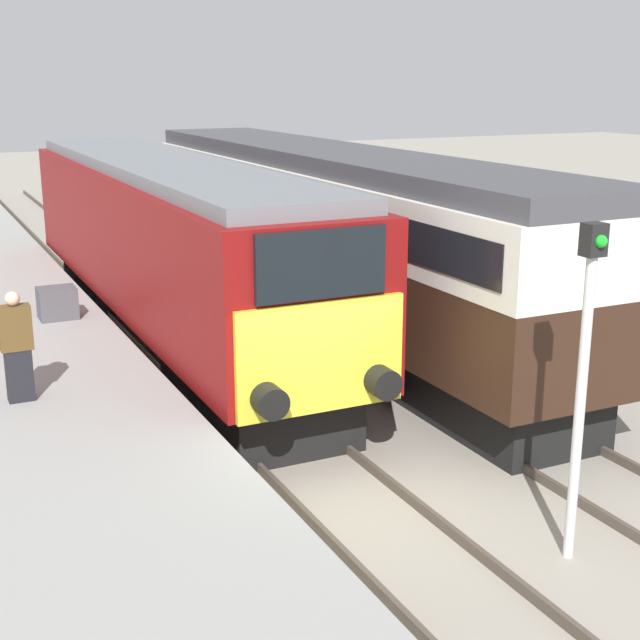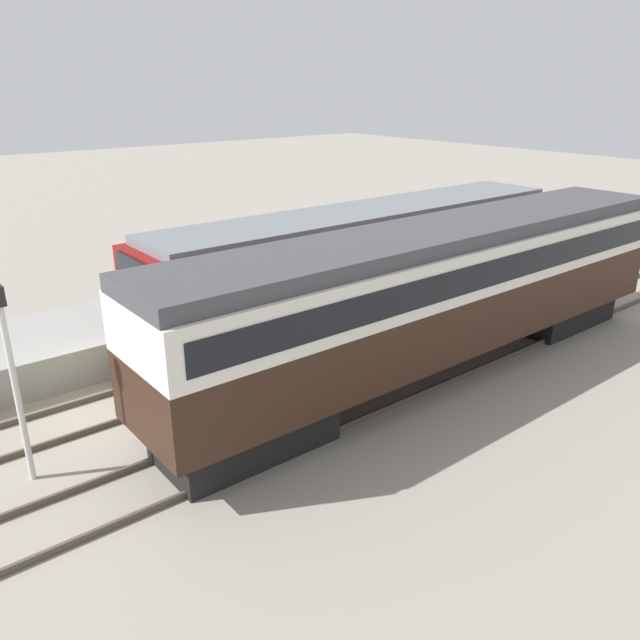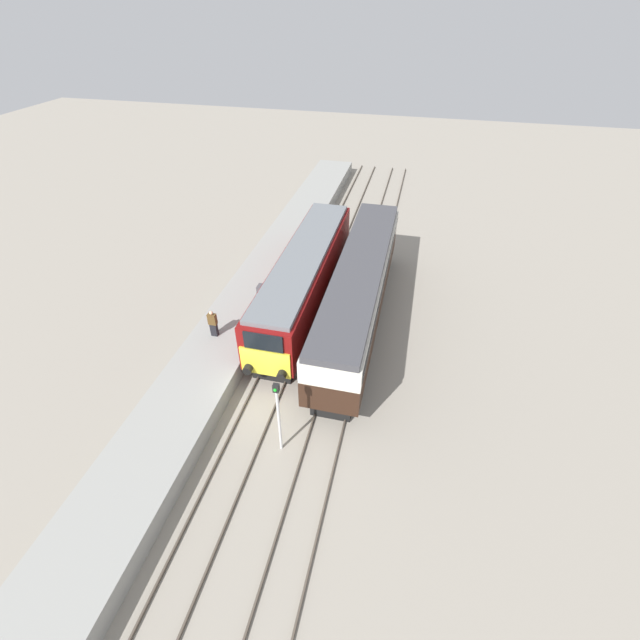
{
  "view_description": "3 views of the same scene",
  "coord_description": "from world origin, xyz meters",
  "px_view_note": "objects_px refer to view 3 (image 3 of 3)",
  "views": [
    {
      "loc": [
        -5.0,
        -9.81,
        5.47
      ],
      "look_at": [
        0.0,
        0.61,
        2.29
      ],
      "focal_mm": 50.0,
      "sensor_mm": 36.0,
      "label": 1
    },
    {
      "loc": [
        13.26,
        -4.66,
        7.29
      ],
      "look_at": [
        1.7,
        4.61,
        1.6
      ],
      "focal_mm": 35.0,
      "sensor_mm": 36.0,
      "label": 2
    },
    {
      "loc": [
        5.95,
        -13.16,
        15.83
      ],
      "look_at": [
        1.7,
        4.61,
        1.6
      ],
      "focal_mm": 24.0,
      "sensor_mm": 36.0,
      "label": 3
    }
  ],
  "objects_px": {
    "luggage_crate": "(263,290)",
    "person_on_platform": "(213,323)",
    "locomotive": "(305,277)",
    "signal_post": "(278,413)",
    "passenger_carriage": "(359,287)"
  },
  "relations": [
    {
      "from": "locomotive",
      "to": "passenger_carriage",
      "type": "relative_size",
      "value": 0.93
    },
    {
      "from": "locomotive",
      "to": "person_on_platform",
      "type": "distance_m",
      "value": 6.28
    },
    {
      "from": "locomotive",
      "to": "signal_post",
      "type": "xyz_separation_m",
      "value": [
        1.7,
        -10.44,
        0.2
      ]
    },
    {
      "from": "person_on_platform",
      "to": "luggage_crate",
      "type": "relative_size",
      "value": 2.27
    },
    {
      "from": "locomotive",
      "to": "signal_post",
      "type": "height_order",
      "value": "signal_post"
    },
    {
      "from": "locomotive",
      "to": "signal_post",
      "type": "relative_size",
      "value": 3.77
    },
    {
      "from": "person_on_platform",
      "to": "locomotive",
      "type": "bearing_deg",
      "value": 54.12
    },
    {
      "from": "signal_post",
      "to": "person_on_platform",
      "type": "bearing_deg",
      "value": 135.09
    },
    {
      "from": "passenger_carriage",
      "to": "person_on_platform",
      "type": "relative_size",
      "value": 10.17
    },
    {
      "from": "signal_post",
      "to": "luggage_crate",
      "type": "relative_size",
      "value": 5.66
    },
    {
      "from": "locomotive",
      "to": "passenger_carriage",
      "type": "xyz_separation_m",
      "value": [
        3.4,
        -0.71,
        0.25
      ]
    },
    {
      "from": "person_on_platform",
      "to": "signal_post",
      "type": "distance_m",
      "value": 7.61
    },
    {
      "from": "passenger_carriage",
      "to": "luggage_crate",
      "type": "distance_m",
      "value": 5.92
    },
    {
      "from": "luggage_crate",
      "to": "person_on_platform",
      "type": "bearing_deg",
      "value": -106.28
    },
    {
      "from": "locomotive",
      "to": "person_on_platform",
      "type": "height_order",
      "value": "locomotive"
    }
  ]
}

